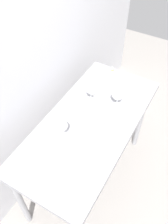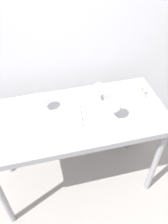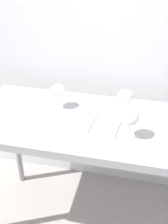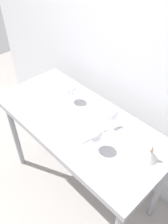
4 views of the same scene
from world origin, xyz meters
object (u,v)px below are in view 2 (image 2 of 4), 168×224
wine_glass_near_right (114,106)px  decanter_funnel (141,93)px  wine_glass_far_left (43,99)px  tasting_sheet_lower (21,110)px  wine_glass_far_right (99,89)px  tasting_sheet_upper (116,98)px  open_notebook (82,115)px

wine_glass_near_right → decanter_funnel: wine_glass_near_right is taller
wine_glass_far_left → tasting_sheet_lower: (-0.18, 0.05, -0.11)m
tasting_sheet_lower → decanter_funnel: size_ratio=1.71×
wine_glass_far_left → tasting_sheet_lower: bearing=165.1°
wine_glass_far_left → wine_glass_near_right: bearing=-24.3°
tasting_sheet_lower → decanter_funnel: 0.96m
decanter_funnel → wine_glass_far_right: bearing=176.3°
wine_glass_near_right → tasting_sheet_lower: 0.71m
wine_glass_far_right → wine_glass_near_right: (0.05, -0.21, -0.00)m
wine_glass_far_left → tasting_sheet_upper: bearing=-0.1°
decanter_funnel → wine_glass_near_right: bearing=-148.1°
tasting_sheet_upper → decanter_funnel: bearing=2.8°
open_notebook → tasting_sheet_lower: bearing=166.6°
wine_glass_near_right → decanter_funnel: 0.36m
wine_glass_near_right → open_notebook: size_ratio=0.54×
tasting_sheet_upper → decanter_funnel: 0.21m
wine_glass_far_left → tasting_sheet_upper: (0.58, -0.00, -0.11)m
tasting_sheet_upper → tasting_sheet_lower: size_ratio=0.96×
wine_glass_far_right → open_notebook: (-0.16, -0.12, -0.12)m
tasting_sheet_lower → decanter_funnel: bearing=28.8°
wine_glass_far_right → open_notebook: 0.23m
wine_glass_far_left → open_notebook: 0.31m
wine_glass_far_left → wine_glass_far_right: bearing=-0.5°
wine_glass_far_left → decanter_funnel: wine_glass_far_left is taller
tasting_sheet_lower → wine_glass_far_left: bearing=18.4°
wine_glass_far_left → tasting_sheet_lower: size_ratio=0.71×
decanter_funnel → wine_glass_far_left: bearing=178.0°
wine_glass_far_right → open_notebook: bearing=-144.4°
wine_glass_near_right → tasting_sheet_upper: wine_glass_near_right is taller
open_notebook → tasting_sheet_upper: bearing=28.1°
tasting_sheet_lower → tasting_sheet_upper: bearing=29.6°
wine_glass_far_right → tasting_sheet_lower: wine_glass_far_right is taller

